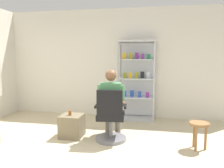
{
  "coord_description": "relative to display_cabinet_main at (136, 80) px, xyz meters",
  "views": [
    {
      "loc": [
        0.85,
        -2.66,
        1.53
      ],
      "look_at": [
        0.04,
        1.53,
        1.0
      ],
      "focal_mm": 36.1,
      "sensor_mm": 36.0,
      "label": 1
    }
  ],
  "objects": [
    {
      "name": "wooden_stool",
      "position": [
        1.17,
        -1.66,
        -0.61
      ],
      "size": [
        0.32,
        0.32,
        0.45
      ],
      "color": "olive",
      "rests_on": "ground"
    },
    {
      "name": "display_cabinet_main",
      "position": [
        0.0,
        0.0,
        0.0
      ],
      "size": [
        0.9,
        0.45,
        1.9
      ],
      "color": "#B7B7BC",
      "rests_on": "ground"
    },
    {
      "name": "tea_glass",
      "position": [
        -1.11,
        -1.52,
        -0.5
      ],
      "size": [
        0.06,
        0.06,
        0.09
      ],
      "primitive_type": "cylinder",
      "color": "brown",
      "rests_on": "storage_crate"
    },
    {
      "name": "seated_shopkeeper",
      "position": [
        -0.33,
        -1.43,
        -0.26
      ],
      "size": [
        0.51,
        0.59,
        1.29
      ],
      "color": "slate",
      "rests_on": "ground"
    },
    {
      "name": "office_chair",
      "position": [
        -0.32,
        -1.59,
        -0.57
      ],
      "size": [
        0.59,
        0.56,
        0.96
      ],
      "color": "slate",
      "rests_on": "ground"
    },
    {
      "name": "back_wall",
      "position": [
        -0.4,
        0.24,
        0.38
      ],
      "size": [
        6.0,
        0.1,
        2.7
      ],
      "primitive_type": "cube",
      "color": "silver",
      "rests_on": "ground"
    },
    {
      "name": "storage_crate",
      "position": [
        -1.09,
        -1.5,
        -0.76
      ],
      "size": [
        0.41,
        0.41,
        0.43
      ],
      "primitive_type": "cube",
      "color": "#72664C",
      "rests_on": "ground"
    }
  ]
}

